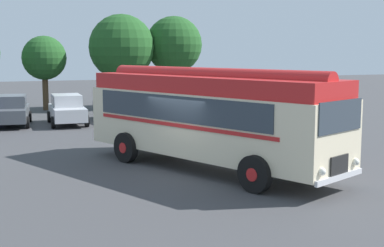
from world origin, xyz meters
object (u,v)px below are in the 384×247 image
at_px(car_near_left, 11,110).
at_px(car_far_right, 162,106).
at_px(vintage_bus, 208,115).
at_px(car_mid_right, 118,106).
at_px(car_mid_left, 67,109).

relative_size(car_near_left, car_far_right, 1.00).
distance_m(vintage_bus, car_near_left, 15.14).
relative_size(vintage_bus, car_near_left, 2.34).
relative_size(car_mid_right, car_far_right, 1.00).
height_order(car_near_left, car_mid_right, same).
xyz_separation_m(vintage_bus, car_near_left, (-5.74, 13.97, -1.05)).
relative_size(car_mid_left, car_mid_right, 0.97).
bearing_deg(vintage_bus, car_near_left, 112.34).
height_order(car_mid_left, car_mid_right, same).
bearing_deg(car_mid_right, vintage_bus, -90.66).
distance_m(vintage_bus, car_mid_left, 13.70).
bearing_deg(car_mid_left, car_near_left, 168.25).
xyz_separation_m(car_near_left, car_mid_left, (2.90, -0.60, 0.00)).
xyz_separation_m(car_mid_left, car_mid_right, (3.00, 0.53, 0.00)).
relative_size(car_mid_left, car_far_right, 0.98).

